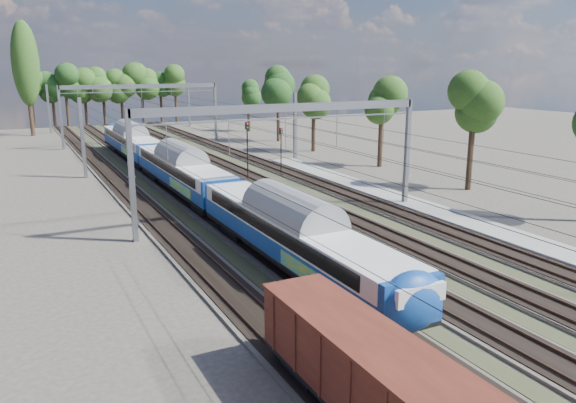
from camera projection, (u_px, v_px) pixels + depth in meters
name	position (u px, v px, depth m)	size (l,w,h in m)	color
track_bed	(219.00, 184.00, 56.52)	(21.00, 130.00, 0.34)	#47423A
platform	(498.00, 232.00, 40.07)	(3.00, 70.00, 0.30)	gray
catenary	(197.00, 115.00, 61.84)	(25.65, 130.00, 9.00)	slate
tree_belt	(165.00, 86.00, 98.33)	(39.05, 99.36, 11.91)	black
poplar	(26.00, 64.00, 93.36)	(4.40, 4.40, 19.04)	black
emu_train	(183.00, 166.00, 51.50)	(3.21, 67.77, 4.69)	black
freight_boxcar	(382.00, 387.00, 17.58)	(2.60, 12.57, 3.24)	black
worker	(132.00, 127.00, 100.51)	(0.72, 0.47, 1.97)	black
signal_near	(247.00, 144.00, 58.02)	(0.38, 0.35, 6.07)	black
signal_far	(281.00, 146.00, 60.18)	(0.37, 0.34, 5.25)	black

